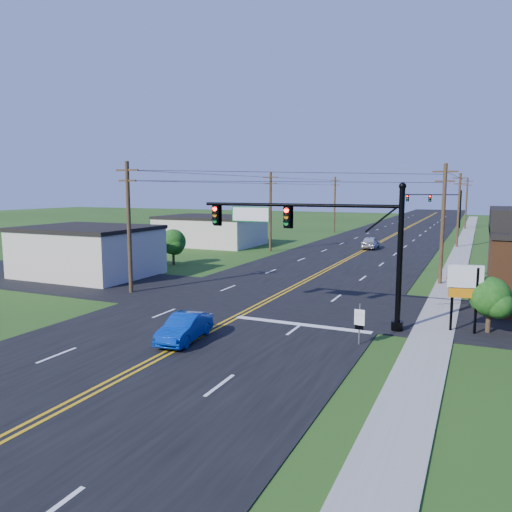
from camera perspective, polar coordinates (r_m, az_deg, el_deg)
The scene contains 21 objects.
ground at distance 22.52m, azimuth -10.82°, elevation -11.03°, with size 260.00×260.00×0.00m, color #214212.
road_main at distance 68.86m, azimuth 13.85°, elevation 1.56°, with size 16.00×220.00×0.04m, color black.
road_cross at distance 32.67m, azimuth 1.41°, elevation -4.93°, with size 70.00×10.00×0.04m, color black.
sidewalk at distance 57.83m, azimuth 22.28°, elevation 0.08°, with size 2.00×160.00×0.08m, color gray.
signal_mast_main at distance 26.72m, azimuth 6.68°, elevation 2.45°, with size 11.30×0.60×7.48m.
signal_mast_far at distance 97.71m, azimuth 19.78°, elevation 5.76°, with size 10.98×0.60×7.48m.
cream_bldg_near at distance 43.30m, azimuth -18.67°, elevation 0.54°, with size 10.20×8.20×4.10m.
cream_bldg_far at distance 63.87m, azimuth -5.19°, elevation 2.94°, with size 12.20×9.20×3.70m.
utility_pole_left_a at distance 35.14m, azimuth -14.32°, elevation 3.48°, with size 1.80×0.28×9.00m.
utility_pole_left_b at distance 56.81m, azimuth 1.66°, elevation 5.27°, with size 1.80×0.28×9.00m.
utility_pole_left_c at distance 82.36m, azimuth 8.98°, elevation 5.95°, with size 1.80×0.28×9.00m.
utility_pole_right_a at distance 39.52m, azimuth 20.57°, elevation 3.68°, with size 1.80×0.28×9.00m.
utility_pole_right_b at distance 65.45m, azimuth 22.15°, elevation 5.03°, with size 1.80×0.28×9.00m.
utility_pole_right_c at distance 95.42m, azimuth 22.91°, elevation 5.68°, with size 1.80×0.28×9.00m.
shrub_corner at distance 27.39m, azimuth 25.16°, elevation -4.25°, with size 2.00×2.00×2.86m.
tree_left at distance 47.66m, azimuth -9.45°, elevation 1.60°, with size 2.40×2.40×3.37m.
blue_car at distance 24.01m, azimuth -8.14°, elevation -8.19°, with size 1.34×3.85×1.27m, color #0733A4.
distant_car at distance 60.95m, azimuth 12.96°, elevation 1.49°, with size 1.75×4.35×1.48m, color #B9B9BE.
route_sign at distance 23.57m, azimuth 11.74°, elevation -7.31°, with size 0.49×0.10×1.96m.
stop_sign at distance 31.11m, azimuth 21.67°, elevation -2.80°, with size 0.85×0.35×2.49m.
pylon_sign at distance 26.77m, azimuth 22.77°, elevation -2.93°, with size 1.69×0.52×3.44m.
Camera 1 is at (12.42, -17.35, 7.21)m, focal length 35.00 mm.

